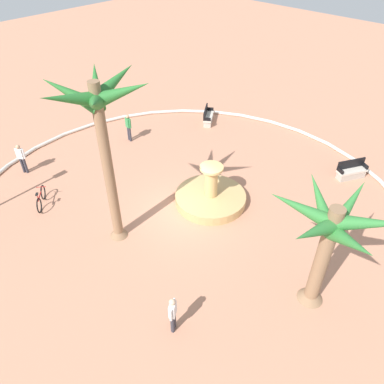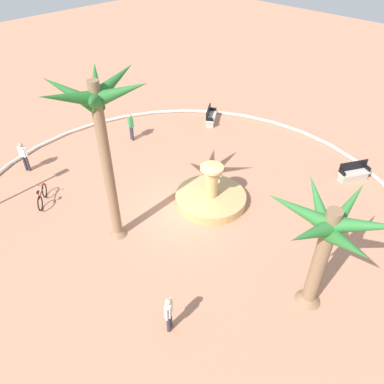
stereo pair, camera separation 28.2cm
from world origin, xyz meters
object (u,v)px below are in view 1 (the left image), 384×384
object	(u,v)px
fountain	(210,197)
bicycle_red_frame	(41,198)
palm_tree_near_fountain	(330,234)
person_cyclist_helmet	(21,157)
person_cyclist_photo	(173,313)
bench_west	(351,172)
bench_east	(208,118)
person_pedestrian_stroll	(128,126)
palm_tree_by_curb	(100,122)

from	to	relation	value
fountain	bicycle_red_frame	bearing A→B (deg)	-45.18
palm_tree_near_fountain	person_cyclist_helmet	size ratio (longest dim) A/B	2.72
palm_tree_near_fountain	person_cyclist_photo	size ratio (longest dim) A/B	2.86
palm_tree_near_fountain	person_cyclist_photo	xyz separation A→B (m)	(4.32, -2.75, -2.41)
palm_tree_near_fountain	bench_west	world-z (taller)	palm_tree_near_fountain
fountain	bench_east	distance (m)	8.18
fountain	bicycle_red_frame	distance (m)	8.08
fountain	palm_tree_near_fountain	bearing A→B (deg)	75.25
fountain	person_cyclist_photo	xyz separation A→B (m)	(5.98, 3.56, 0.60)
fountain	person_pedestrian_stroll	distance (m)	7.53
palm_tree_near_fountain	bench_east	distance (m)	14.41
bench_west	person_cyclist_helmet	xyz separation A→B (m)	(11.51, -12.89, 0.61)
palm_tree_by_curb	person_cyclist_helmet	size ratio (longest dim) A/B	4.25
person_cyclist_photo	bench_west	bearing A→B (deg)	177.87
palm_tree_by_curb	person_pedestrian_stroll	distance (m)	9.33
palm_tree_by_curb	person_cyclist_helmet	world-z (taller)	palm_tree_by_curb
palm_tree_by_curb	person_cyclist_helmet	bearing A→B (deg)	-86.29
bench_east	bench_west	bearing A→B (deg)	93.16
bench_east	bench_west	distance (m)	9.54
palm_tree_by_curb	person_cyclist_photo	bearing A→B (deg)	72.90
palm_tree_near_fountain	bench_west	xyz separation A→B (m)	(-8.24, -2.28, -2.96)
person_cyclist_helmet	person_pedestrian_stroll	size ratio (longest dim) A/B	1.00
fountain	person_cyclist_helmet	xyz separation A→B (m)	(4.93, -8.86, 0.65)
bicycle_red_frame	person_cyclist_helmet	xyz separation A→B (m)	(-0.77, -3.13, 0.57)
palm_tree_near_fountain	person_cyclist_helmet	xyz separation A→B (m)	(3.27, -15.17, -2.36)
bench_east	person_cyclist_helmet	world-z (taller)	person_cyclist_helmet
bicycle_red_frame	person_cyclist_photo	size ratio (longest dim) A/B	0.85
bench_west	bicycle_red_frame	size ratio (longest dim) A/B	1.19
bench_west	bicycle_red_frame	world-z (taller)	bench_west
fountain	palm_tree_by_curb	world-z (taller)	palm_tree_by_curb
palm_tree_by_curb	bench_east	size ratio (longest dim) A/B	4.50
fountain	bench_west	distance (m)	7.72
palm_tree_by_curb	bicycle_red_frame	bearing A→B (deg)	-73.83
bench_west	person_cyclist_photo	world-z (taller)	person_cyclist_photo
person_pedestrian_stroll	bench_west	bearing A→B (deg)	115.72
palm_tree_near_fountain	person_pedestrian_stroll	world-z (taller)	palm_tree_near_fountain
fountain	bicycle_red_frame	xyz separation A→B (m)	(5.69, -5.73, 0.08)
bicycle_red_frame	person_cyclist_photo	distance (m)	9.31
fountain	person_pedestrian_stroll	xyz separation A→B (m)	(-1.07, -7.43, 0.65)
person_cyclist_helmet	palm_tree_by_curb	bearing A→B (deg)	93.71
bench_west	person_pedestrian_stroll	world-z (taller)	person_pedestrian_stroll
bench_east	bicycle_red_frame	distance (m)	11.76
bench_east	bicycle_red_frame	xyz separation A→B (m)	(11.75, -0.23, 0.04)
bench_west	bicycle_red_frame	xyz separation A→B (m)	(12.28, -9.75, 0.04)
bench_east	bench_west	world-z (taller)	same
palm_tree_near_fountain	fountain	bearing A→B (deg)	-104.75
palm_tree_near_fountain	bench_east	world-z (taller)	palm_tree_near_fountain
bicycle_red_frame	bench_west	bearing A→B (deg)	141.54
bicycle_red_frame	person_pedestrian_stroll	xyz separation A→B (m)	(-6.76, -1.70, 0.57)
person_cyclist_photo	bicycle_red_frame	bearing A→B (deg)	-91.75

